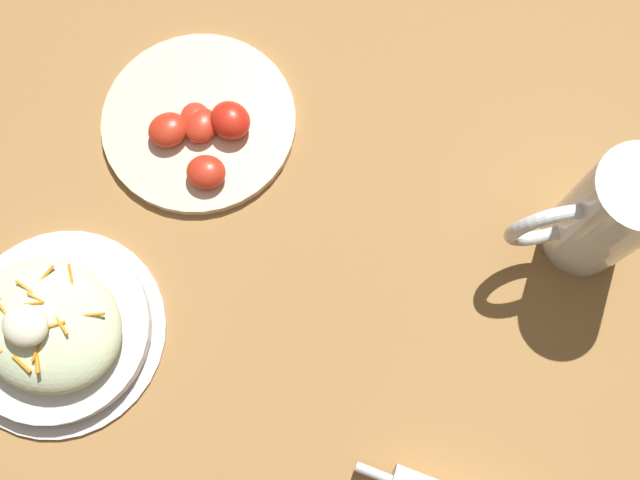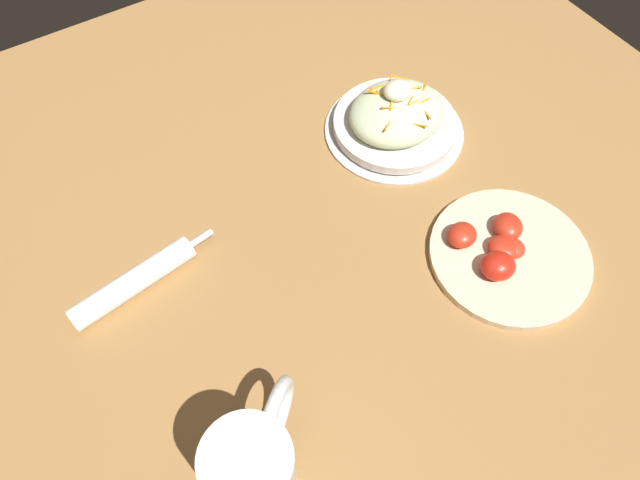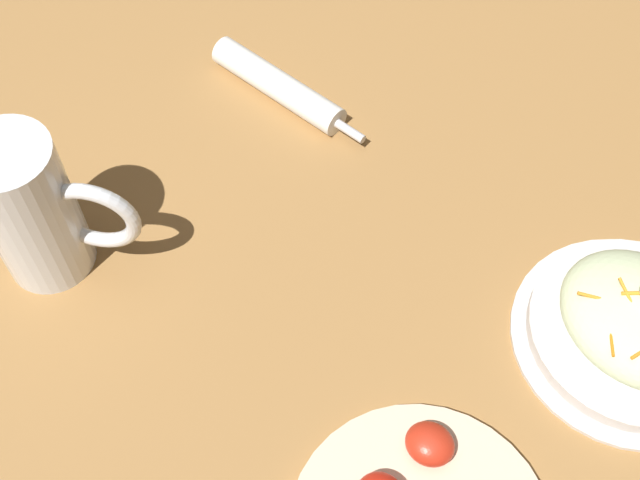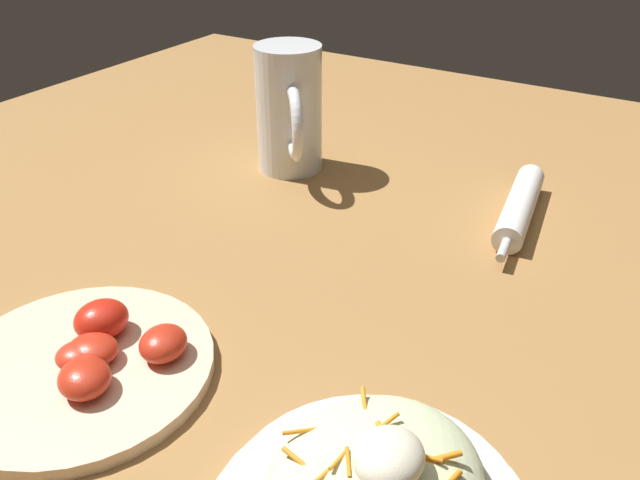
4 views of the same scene
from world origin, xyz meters
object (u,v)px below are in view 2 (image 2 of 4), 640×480
object	(u,v)px
beer_mug	(256,475)
tomato_plate	(506,253)
napkin_roll	(134,281)
salad_plate	(396,119)

from	to	relation	value
beer_mug	tomato_plate	distance (m)	0.43
beer_mug	napkin_roll	xyz separation A→B (m)	(-0.02, 0.30, -0.06)
tomato_plate	salad_plate	bearing A→B (deg)	88.08
napkin_roll	beer_mug	bearing A→B (deg)	-86.57
salad_plate	napkin_roll	bearing A→B (deg)	-174.37
salad_plate	beer_mug	distance (m)	0.55
napkin_roll	tomato_plate	bearing A→B (deg)	-26.77
tomato_plate	beer_mug	bearing A→B (deg)	-168.99
napkin_roll	tomato_plate	distance (m)	0.49
salad_plate	beer_mug	xyz separation A→B (m)	(-0.43, -0.35, 0.05)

